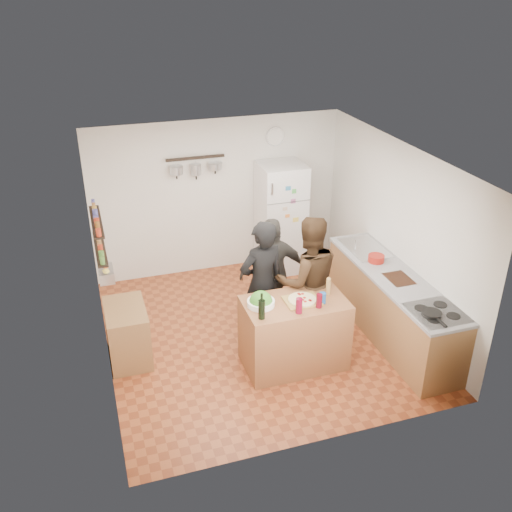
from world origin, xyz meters
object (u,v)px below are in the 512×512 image
object	(u,v)px
salad_bowl	(261,303)
person_back	(273,273)
pepper_mill	(328,287)
red_bowl	(376,258)
wall_clock	(275,137)
salt_canister	(323,298)
prep_island	(294,333)
fridge	(281,218)
skillet	(432,314)
person_left	(262,284)
wine_bottle	(262,309)
person_center	(308,281)
counter_run	(391,306)
side_table	(128,333)

from	to	relation	value
salad_bowl	person_back	distance (m)	1.07
pepper_mill	red_bowl	distance (m)	1.14
wall_clock	salt_canister	bearing A→B (deg)	-98.26
prep_island	fridge	distance (m)	2.65
skillet	fridge	xyz separation A→B (m)	(-0.65, 3.28, -0.04)
salt_canister	person_back	xyz separation A→B (m)	(-0.24, 1.11, -0.19)
person_back	wall_clock	size ratio (longest dim) A/B	5.27
person_left	wall_clock	distance (m)	2.74
wine_bottle	person_center	xyz separation A→B (m)	(0.85, 0.67, -0.14)
pepper_mill	person_center	distance (m)	0.43
wine_bottle	person_back	distance (m)	1.35
counter_run	fridge	xyz separation A→B (m)	(-0.75, 2.30, 0.45)
person_back	red_bowl	world-z (taller)	person_back
fridge	wall_clock	world-z (taller)	wall_clock
person_back	skillet	distance (m)	2.20
red_bowl	wine_bottle	bearing A→B (deg)	-156.11
prep_island	red_bowl	world-z (taller)	red_bowl
prep_island	counter_run	xyz separation A→B (m)	(1.48, 0.21, -0.01)
salt_canister	red_bowl	bearing A→B (deg)	33.75
prep_island	counter_run	distance (m)	1.49
person_left	person_back	distance (m)	0.48
wall_clock	side_table	distance (m)	3.84
pepper_mill	person_center	world-z (taller)	person_center
wine_bottle	red_bowl	bearing A→B (deg)	23.89
person_back	wall_clock	bearing A→B (deg)	-104.17
prep_island	wine_bottle	bearing A→B (deg)	-156.25
red_bowl	wall_clock	bearing A→B (deg)	107.62
person_center	wall_clock	xyz separation A→B (m)	(0.38, 2.38, 1.26)
prep_island	person_left	bearing A→B (deg)	110.17
pepper_mill	skillet	xyz separation A→B (m)	(0.93, -0.82, -0.06)
side_table	pepper_mill	bearing A→B (deg)	-16.56
wine_bottle	person_left	size ratio (longest dim) A/B	0.14
red_bowl	side_table	distance (m)	3.45
salt_canister	wall_clock	size ratio (longest dim) A/B	0.45
side_table	prep_island	bearing A→B (deg)	-21.36
skillet	person_center	bearing A→B (deg)	129.86
pepper_mill	wall_clock	bearing A→B (deg)	84.28
salt_canister	counter_run	xyz separation A→B (m)	(1.18, 0.33, -0.53)
person_left	counter_run	xyz separation A→B (m)	(1.70, -0.40, -0.42)
person_left	person_center	xyz separation A→B (m)	(0.58, -0.15, 0.02)
prep_island	pepper_mill	bearing A→B (deg)	6.34
salt_canister	person_left	world-z (taller)	person_left
pepper_mill	wall_clock	xyz separation A→B (m)	(0.28, 2.79, 1.15)
skillet	fridge	distance (m)	3.35
red_bowl	skillet	bearing A→B (deg)	-92.03
salt_canister	person_center	distance (m)	0.58
salt_canister	fridge	xyz separation A→B (m)	(0.43, 2.63, -0.08)
side_table	counter_run	bearing A→B (deg)	-9.21
prep_island	person_center	bearing A→B (deg)	52.20
fridge	pepper_mill	bearing A→B (deg)	-96.48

